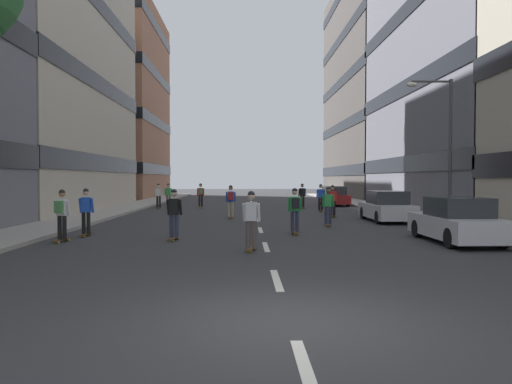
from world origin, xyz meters
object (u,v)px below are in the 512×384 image
Objects in this scene: parked_car_near at (334,197)px; skater_12 at (201,194)px; parked_car_mid at (457,222)px; skater_0 at (86,210)px; skater_7 at (302,194)px; skater_3 at (231,199)px; skater_8 at (295,208)px; skater_4 at (333,199)px; skater_10 at (168,194)px; skater_5 at (159,195)px; skater_9 at (251,218)px; skater_1 at (328,204)px; skater_6 at (62,212)px; streetlamp_right at (442,135)px; skater_2 at (174,212)px; skater_11 at (321,196)px; parked_car_far at (387,207)px.

skater_12 is (-10.27, -2.57, 0.32)m from parked_car_near.
skater_0 reaches higher than parked_car_mid.
skater_7 reaches higher than parked_car_near.
skater_3 and skater_8 have the same top height.
skater_8 is at bearing -109.74° from skater_4.
skater_5 is at bearing -108.55° from skater_10.
skater_9 is at bearing -85.57° from skater_3.
skater_10 is at bearing 171.49° from skater_7.
parked_car_mid is 5.76m from skater_8.
skater_1 is (-3.35, 5.61, 0.29)m from parked_car_mid.
skater_12 is at bearing 117.52° from parked_car_mid.
skater_6 is 20.92m from skater_7.
skater_12 is (2.98, 19.30, 0.00)m from skater_6.
streetlamp_right reaches higher than skater_7.
skater_6 is (-3.71, -0.45, 0.03)m from skater_2.
skater_10 is (-9.73, 1.46, -0.03)m from skater_7.
skater_1 is 15.72m from skater_12.
skater_8 and skater_9 have the same top height.
skater_0 and skater_1 have the same top height.
skater_5 is at bearing 116.35° from skater_8.
skater_2 and skater_5 have the same top height.
skater_2 is 1.00× the size of skater_8.
skater_6 is 19.67m from skater_10.
skater_2 is at bearing -110.40° from skater_7.
skater_5 is 11.49m from skater_11.
skater_10 reaches higher than parked_car_near.
skater_0 is 19.33m from skater_7.
parked_car_near and parked_car_far have the same top height.
skater_8 and skater_10 have the same top height.
skater_3 and skater_11 have the same top height.
skater_6 is (-5.43, -9.67, 0.00)m from skater_3.
skater_5 is (-10.94, 7.92, 0.00)m from skater_4.
skater_10 and skater_12 have the same top height.
skater_10 is at bearing 136.47° from parked_car_far.
skater_7 is at bearing 69.60° from skater_2.
skater_3 is 9.83m from skater_7.
skater_6 is at bearing -119.53° from skater_7.
skater_3 is at bearing -75.73° from skater_12.
streetlamp_right is 3.65× the size of skater_11.
skater_1 and skater_12 have the same top height.
parked_car_near is 2.47× the size of skater_8.
skater_2 is at bearing -19.72° from skater_0.
skater_2 is 1.00× the size of skater_6.
streetlamp_right is 10.73m from skater_11.
skater_10 is (0.58, 19.66, -0.03)m from skater_6.
skater_5 is (-3.60, 17.80, 0.00)m from skater_2.
skater_5 is at bearing 89.68° from skater_6.
parked_car_near is at bearing 57.33° from skater_3.
parked_car_far is 2.47× the size of skater_7.
parked_car_far is at bearing 90.00° from parked_car_mid.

